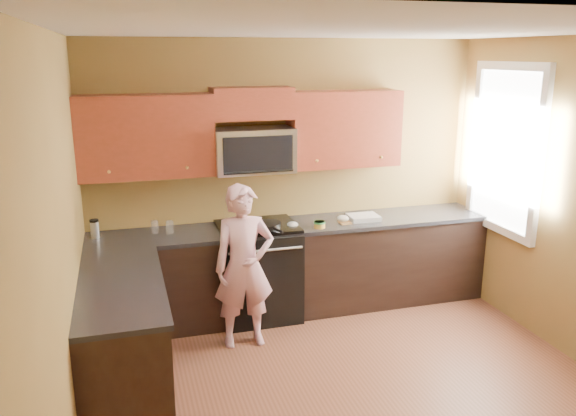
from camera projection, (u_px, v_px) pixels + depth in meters
name	position (u px, v px, depth m)	size (l,w,h in m)	color
floor	(361.00, 401.00, 4.39)	(4.00, 4.00, 0.00)	brown
ceiling	(375.00, 30.00, 3.69)	(4.00, 4.00, 0.00)	white
wall_back	(287.00, 175.00, 5.90)	(4.00, 4.00, 0.00)	brown
wall_left	(64.00, 259.00, 3.50)	(4.00, 4.00, 0.00)	brown
cabinet_back_run	(296.00, 269.00, 5.86)	(4.00, 0.60, 0.88)	black
cabinet_left_run	(124.00, 342.00, 4.37)	(0.60, 1.60, 0.88)	black
countertop_back	(296.00, 226.00, 5.73)	(4.00, 0.62, 0.04)	black
countertop_left	(121.00, 286.00, 4.26)	(0.62, 1.60, 0.04)	black
stove	(258.00, 271.00, 5.71)	(0.76, 0.65, 0.95)	black
microwave	(254.00, 172.00, 5.58)	(0.76, 0.40, 0.42)	silver
upper_cab_left	(148.00, 177.00, 5.34)	(1.22, 0.33, 0.75)	maroon
upper_cab_right	(343.00, 166.00, 5.86)	(1.12, 0.33, 0.75)	maroon
upper_cab_over_mw	(252.00, 103.00, 5.44)	(0.76, 0.33, 0.30)	maroon
window	(506.00, 150.00, 5.62)	(0.06, 1.06, 1.66)	white
woman	(244.00, 267.00, 5.09)	(0.54, 0.35, 1.47)	#DB6D8E
frying_pan	(267.00, 228.00, 5.48)	(0.26, 0.46, 0.06)	black
butter_tub	(320.00, 228.00, 5.60)	(0.11, 0.11, 0.08)	gold
toast_slice	(345.00, 223.00, 5.74)	(0.11, 0.11, 0.01)	#B27F47
napkin_a	(293.00, 225.00, 5.59)	(0.11, 0.12, 0.06)	silver
napkin_b	(343.00, 219.00, 5.79)	(0.12, 0.13, 0.07)	silver
dish_towel	(363.00, 217.00, 5.86)	(0.30, 0.24, 0.05)	silver
travel_mug	(96.00, 238.00, 5.29)	(0.08, 0.08, 0.17)	silver
glass_a	(170.00, 227.00, 5.41)	(0.07, 0.07, 0.12)	silver
glass_c	(155.00, 227.00, 5.42)	(0.07, 0.07, 0.12)	silver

